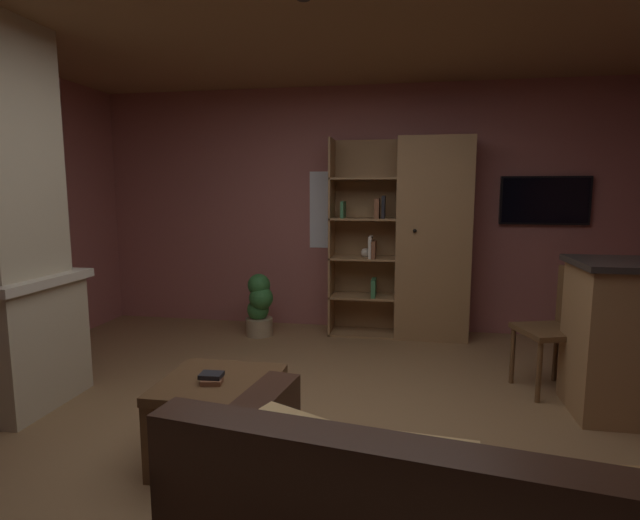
{
  "coord_description": "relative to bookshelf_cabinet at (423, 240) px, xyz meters",
  "views": [
    {
      "loc": [
        0.54,
        -2.63,
        1.48
      ],
      "look_at": [
        0.0,
        0.4,
        1.05
      ],
      "focal_mm": 27.69,
      "sensor_mm": 36.0,
      "label": 1
    }
  ],
  "objects": [
    {
      "name": "floor",
      "position": [
        -0.7,
        -2.4,
        -1.0
      ],
      "size": [
        5.62,
        5.28,
        0.02
      ],
      "primitive_type": "cube",
      "color": "olive",
      "rests_on": "ground"
    },
    {
      "name": "window_pane_back",
      "position": [
        -0.91,
        0.24,
        0.28
      ],
      "size": [
        0.58,
        0.01,
        0.82
      ],
      "primitive_type": "cube",
      "color": "white"
    },
    {
      "name": "dining_chair",
      "position": [
        0.97,
        -1.25,
        -0.46
      ],
      "size": [
        0.53,
        0.53,
        0.92
      ],
      "color": "brown",
      "rests_on": "ground"
    },
    {
      "name": "wall_back",
      "position": [
        -0.7,
        0.27,
        0.29
      ],
      "size": [
        5.74,
        0.06,
        2.57
      ],
      "primitive_type": "cube",
      "color": "#9E5B56",
      "rests_on": "ground"
    },
    {
      "name": "table_book_0",
      "position": [
        -1.17,
        -2.66,
        -0.52
      ],
      "size": [
        0.12,
        0.11,
        0.03
      ],
      "primitive_type": "cube",
      "rotation": [
        0.0,
        0.0,
        0.18
      ],
      "color": "brown",
      "rests_on": "coffee_table"
    },
    {
      "name": "bookshelf_cabinet",
      "position": [
        0.0,
        0.0,
        0.0
      ],
      "size": [
        1.39,
        0.41,
        2.0
      ],
      "color": "#997047",
      "rests_on": "ground"
    },
    {
      "name": "wall_mounted_tv",
      "position": [
        1.18,
        0.21,
        0.39
      ],
      "size": [
        0.85,
        0.06,
        0.48
      ],
      "color": "black"
    },
    {
      "name": "table_book_1",
      "position": [
        -1.18,
        -2.64,
        -0.49
      ],
      "size": [
        0.12,
        0.1,
        0.02
      ],
      "primitive_type": "cube",
      "rotation": [
        0.0,
        0.0,
        0.05
      ],
      "color": "black",
      "rests_on": "coffee_table"
    },
    {
      "name": "potted_floor_plant",
      "position": [
        -1.64,
        -0.27,
        -0.67
      ],
      "size": [
        0.3,
        0.3,
        0.65
      ],
      "color": "#9E896B",
      "rests_on": "ground"
    },
    {
      "name": "coffee_table",
      "position": [
        -1.15,
        -2.6,
        -0.62
      ],
      "size": [
        0.62,
        0.61,
        0.47
      ],
      "color": "brown",
      "rests_on": "ground"
    }
  ]
}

